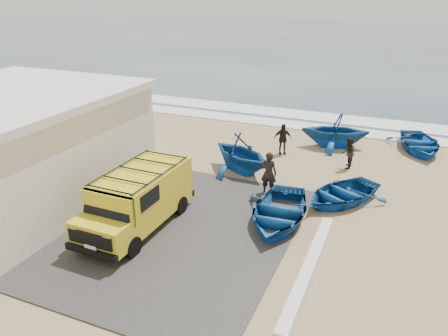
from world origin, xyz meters
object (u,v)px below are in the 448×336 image
(fisherman_middle, at_px, (348,153))
(fisherman_back, at_px, (283,139))
(building, at_px, (9,146))
(parapet, at_px, (308,273))
(boat_far_right, at_px, (419,143))
(fisherman_front, at_px, (269,173))
(boat_far_left, at_px, (335,130))
(van, at_px, (138,198))
(boat_near_right, at_px, (342,193))
(boat_near_left, at_px, (278,211))
(boat_mid_left, at_px, (241,153))

(fisherman_middle, xyz_separation_m, fisherman_back, (-3.39, 0.65, 0.05))
(building, bearing_deg, parapet, -4.58)
(boat_far_right, xyz_separation_m, fisherman_front, (-5.75, -8.00, 0.52))
(boat_far_left, bearing_deg, boat_far_right, 91.18)
(van, xyz_separation_m, fisherman_back, (2.69, 9.17, -0.34))
(building, xyz_separation_m, fisherman_front, (9.62, 4.16, -1.23))
(boat_near_right, xyz_separation_m, fisherman_back, (-3.71, 4.35, 0.43))
(boat_far_right, bearing_deg, boat_far_left, 179.43)
(van, xyz_separation_m, boat_near_right, (6.41, 4.81, -0.77))
(boat_far_left, bearing_deg, boat_near_right, -0.87)
(boat_far_right, height_order, fisherman_front, fisherman_front)
(building, distance_m, boat_near_left, 11.02)
(boat_near_right, bearing_deg, parapet, -59.32)
(building, distance_m, boat_mid_left, 9.80)
(fisherman_front, height_order, fisherman_back, fisherman_front)
(boat_far_left, bearing_deg, building, -58.42)
(boat_near_left, distance_m, boat_far_left, 9.08)
(parapet, bearing_deg, fisherman_back, 110.15)
(van, distance_m, fisherman_middle, 10.47)
(building, xyz_separation_m, fisherman_middle, (12.24, 8.29, -1.41))
(boat_near_left, relative_size, fisherman_middle, 2.73)
(parapet, distance_m, boat_mid_left, 8.46)
(fisherman_back, bearing_deg, boat_near_left, -100.58)
(van, height_order, fisherman_middle, van)
(van, height_order, boat_far_left, van)
(parapet, bearing_deg, boat_near_left, 120.92)
(van, xyz_separation_m, fisherman_front, (3.45, 4.39, -0.22))
(boat_far_left, distance_m, fisherman_back, 3.14)
(boat_far_left, xyz_separation_m, fisherman_middle, (1.10, -2.79, -0.17))
(building, bearing_deg, boat_mid_left, 37.65)
(van, distance_m, fisherman_front, 5.59)
(parapet, xyz_separation_m, fisherman_middle, (-0.26, 9.29, 0.48))
(boat_near_left, distance_m, boat_far_right, 11.17)
(parapet, bearing_deg, boat_near_right, 89.29)
(boat_mid_left, bearing_deg, boat_far_left, -5.19)
(van, bearing_deg, building, 178.87)
(boat_mid_left, height_order, boat_far_left, boat_far_left)
(building, distance_m, fisherman_back, 12.65)
(boat_near_left, relative_size, boat_near_right, 1.13)
(boat_near_right, bearing_deg, fisherman_back, 161.87)
(fisherman_middle, bearing_deg, fisherman_front, -33.28)
(boat_far_right, relative_size, fisherman_middle, 2.62)
(parapet, distance_m, fisherman_middle, 9.30)
(boat_near_left, relative_size, boat_far_left, 1.17)
(boat_mid_left, bearing_deg, fisherman_back, 7.57)
(van, bearing_deg, parapet, -5.94)
(boat_far_left, xyz_separation_m, fisherman_back, (-2.29, -2.14, -0.12))
(building, xyz_separation_m, boat_near_right, (12.57, 4.58, -1.78))
(fisherman_middle, relative_size, fisherman_back, 0.94)
(van, relative_size, boat_mid_left, 1.43)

